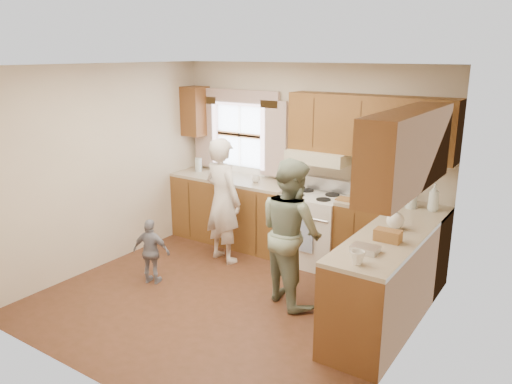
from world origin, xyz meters
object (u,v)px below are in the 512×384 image
Objects in this scene: stove at (314,228)px; woman_right at (291,232)px; child at (151,252)px; woman_left at (223,201)px.

woman_right is at bearing -75.96° from stove.
woman_right reaches higher than child.
stove is 2.05m from child.
stove is at bearing -49.22° from woman_right.
woman_left is at bearing -149.93° from stove.
woman_right is 2.03× the size of child.
child is (-0.28, -1.01, -0.41)m from woman_left.
child is at bearing -128.93° from stove.
woman_left is 1.02× the size of woman_right.
woman_left is at bearing 6.17° from woman_right.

